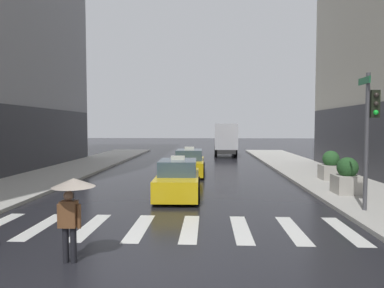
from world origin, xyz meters
TOP-DOWN VIEW (x-y plane):
  - ground_plane at (0.00, 0.00)m, footprint 160.00×160.00m
  - crosswalk_markings at (-0.00, 3.00)m, footprint 11.30×2.80m
  - traffic_light_pole at (6.94, 4.92)m, footprint 0.44×0.84m
  - taxi_lead at (-0.01, 7.69)m, footprint 2.01×4.58m
  - taxi_second at (0.14, 14.17)m, footprint 1.95×4.55m
  - box_truck at (3.15, 28.15)m, footprint 2.39×7.58m
  - pedestrian_with_umbrella at (-1.75, 0.33)m, footprint 0.96×0.96m
  - planter_near_corner at (7.43, 7.87)m, footprint 1.10×1.10m
  - planter_mid_block at (8.14, 11.80)m, footprint 1.10×1.10m

SIDE VIEW (x-z plane):
  - ground_plane at x=0.00m, z-range 0.00..0.00m
  - crosswalk_markings at x=0.00m, z-range 0.00..0.01m
  - taxi_lead at x=-0.01m, z-range -0.18..1.63m
  - taxi_second at x=0.14m, z-range -0.18..1.63m
  - planter_near_corner at x=7.43m, z-range 0.07..1.67m
  - planter_mid_block at x=8.14m, z-range 0.07..1.67m
  - pedestrian_with_umbrella at x=-1.75m, z-range 0.55..2.49m
  - box_truck at x=3.15m, z-range 0.18..3.53m
  - traffic_light_pole at x=6.94m, z-range 0.86..5.66m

